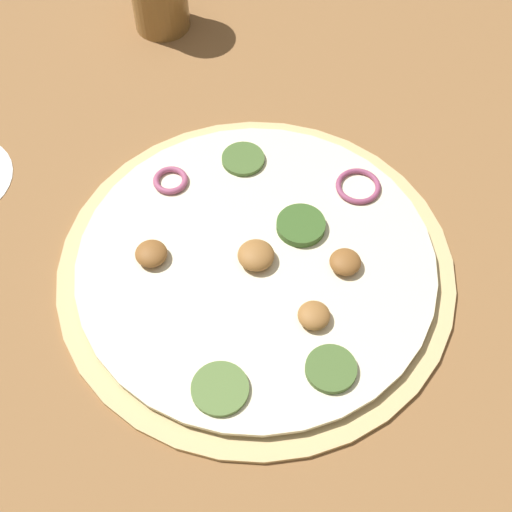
% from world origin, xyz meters
% --- Properties ---
extents(ground_plane, '(3.00, 3.00, 0.00)m').
position_xyz_m(ground_plane, '(0.00, 0.00, 0.00)').
color(ground_plane, olive).
extents(pizza, '(0.32, 0.32, 0.03)m').
position_xyz_m(pizza, '(0.00, -0.00, 0.01)').
color(pizza, '#D6B77A').
rests_on(pizza, ground_plane).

